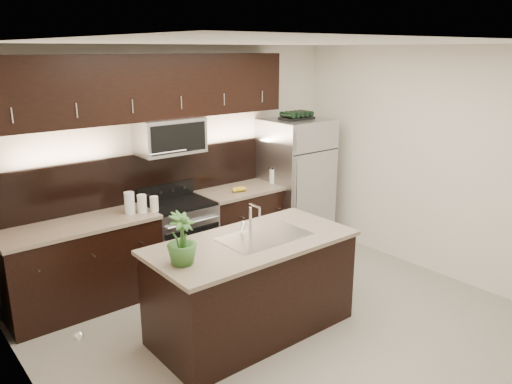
# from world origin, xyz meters

# --- Properties ---
(ground) EXTENTS (4.50, 4.50, 0.00)m
(ground) POSITION_xyz_m (0.00, 0.00, 0.00)
(ground) COLOR gray
(ground) RESTS_ON ground
(room_walls) EXTENTS (4.52, 4.02, 2.71)m
(room_walls) POSITION_xyz_m (-0.11, -0.04, 1.70)
(room_walls) COLOR silver
(room_walls) RESTS_ON ground
(counter_run) EXTENTS (3.51, 0.65, 0.94)m
(counter_run) POSITION_xyz_m (-0.46, 1.69, 0.47)
(counter_run) COLOR black
(counter_run) RESTS_ON ground
(upper_fixtures) EXTENTS (3.49, 0.40, 1.66)m
(upper_fixtures) POSITION_xyz_m (-0.43, 1.84, 2.14)
(upper_fixtures) COLOR black
(upper_fixtures) RESTS_ON counter_run
(island) EXTENTS (1.96, 0.96, 0.94)m
(island) POSITION_xyz_m (-0.33, 0.20, 0.47)
(island) COLOR black
(island) RESTS_ON ground
(sink_faucet) EXTENTS (0.84, 0.50, 0.28)m
(sink_faucet) POSITION_xyz_m (-0.18, 0.21, 0.96)
(sink_faucet) COLOR silver
(sink_faucet) RESTS_ON island
(refrigerator) EXTENTS (0.84, 0.76, 1.75)m
(refrigerator) POSITION_xyz_m (1.57, 1.63, 0.88)
(refrigerator) COLOR #B2B2B7
(refrigerator) RESTS_ON ground
(wine_rack) EXTENTS (0.43, 0.27, 0.10)m
(wine_rack) POSITION_xyz_m (1.57, 1.63, 1.80)
(wine_rack) COLOR black
(wine_rack) RESTS_ON refrigerator
(plant) EXTENTS (0.32, 0.32, 0.44)m
(plant) POSITION_xyz_m (-1.11, 0.15, 1.16)
(plant) COLOR #315D25
(plant) RESTS_ON island
(canisters) EXTENTS (0.34, 0.20, 0.24)m
(canisters) POSITION_xyz_m (-0.78, 1.60, 1.05)
(canisters) COLOR silver
(canisters) RESTS_ON counter_run
(french_press) EXTENTS (0.10, 0.10, 0.28)m
(french_press) POSITION_xyz_m (1.17, 1.64, 1.05)
(french_press) COLOR silver
(french_press) RESTS_ON counter_run
(bananas) EXTENTS (0.22, 0.19, 0.06)m
(bananas) POSITION_xyz_m (0.52, 1.61, 0.97)
(bananas) COLOR gold
(bananas) RESTS_ON counter_run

